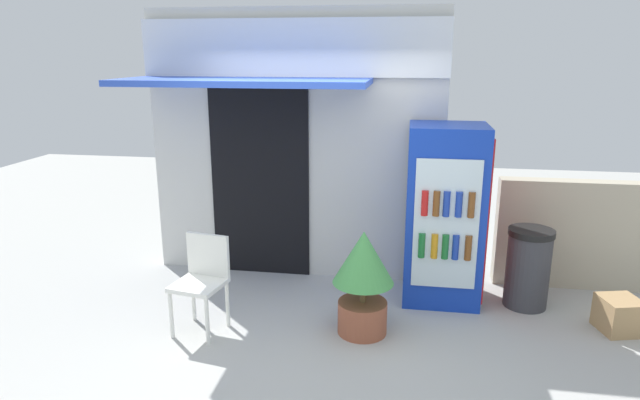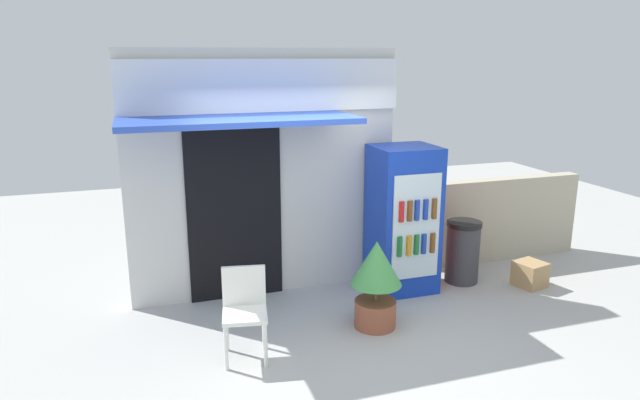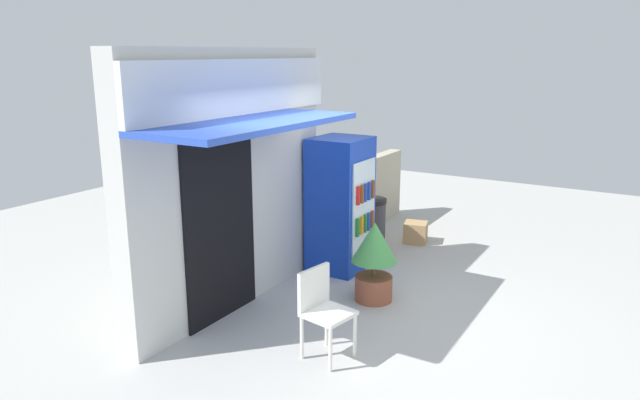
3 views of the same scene
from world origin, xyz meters
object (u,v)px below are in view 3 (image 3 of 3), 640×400
Objects in this scene: plastic_chair at (322,306)px; trash_bin at (371,225)px; drink_cooler at (341,204)px; cardboard_box at (416,232)px; potted_plant_near_shop at (374,256)px.

trash_bin is at bearing 17.67° from plastic_chair.
drink_cooler is 5.28× the size of cardboard_box.
plastic_chair is at bearing -155.10° from drink_cooler.
trash_bin is 2.36× the size of cardboard_box.
trash_bin is (3.00, 0.96, -0.11)m from plastic_chair.
plastic_chair reaches higher than trash_bin.
potted_plant_near_shop reaches higher than cardboard_box.
plastic_chair is 1.44m from potted_plant_near_shop.
trash_bin reaches higher than cardboard_box.
drink_cooler is 1.18m from potted_plant_near_shop.
cardboard_box is at bearing -29.12° from trash_bin.
potted_plant_near_shop is at bearing 5.90° from plastic_chair.
drink_cooler is at bearing 49.45° from potted_plant_near_shop.
potted_plant_near_shop is 1.77m from trash_bin.
cardboard_box is (0.74, -0.41, -0.25)m from trash_bin.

